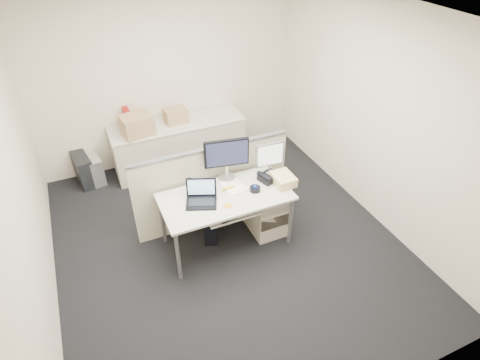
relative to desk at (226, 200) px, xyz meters
name	(u,v)px	position (x,y,z in m)	size (l,w,h in m)	color
floor	(227,242)	(0.00, 0.00, -0.67)	(4.00, 4.50, 0.01)	black
ceiling	(221,15)	(0.00, 0.00, 2.04)	(4.00, 4.50, 0.01)	white
wall_back	(167,77)	(0.00, 2.25, 0.69)	(4.00, 0.02, 2.70)	beige
wall_front	(357,317)	(0.00, -2.25, 0.69)	(4.00, 0.02, 2.70)	beige
wall_left	(17,197)	(-2.00, 0.00, 0.69)	(0.02, 4.50, 2.70)	beige
wall_right	(376,115)	(2.00, 0.00, 0.69)	(0.02, 4.50, 2.70)	beige
desk	(226,200)	(0.00, 0.00, 0.00)	(1.50, 0.75, 0.73)	silver
keyboard_tray	(232,212)	(0.00, -0.18, -0.04)	(0.62, 0.32, 0.02)	silver
drawer_pedestal	(265,208)	(0.55, 0.05, -0.34)	(0.40, 0.55, 0.65)	#BBB0A1
cubicle_partition	(212,187)	(0.00, 0.45, -0.11)	(2.00, 0.06, 1.10)	#BDB99C
back_counter	(179,145)	(0.00, 1.93, -0.30)	(2.00, 0.60, 0.72)	#BBB0A1
monitor_main	(227,159)	(0.15, 0.32, 0.33)	(0.53, 0.20, 0.53)	black
monitor_small	(270,159)	(0.65, 0.18, 0.28)	(0.36, 0.18, 0.44)	#B7B7BC
laptop	(201,194)	(-0.30, -0.02, 0.19)	(0.34, 0.25, 0.25)	black
trackball	(255,189)	(0.35, -0.05, 0.09)	(0.13, 0.13, 0.05)	black
desk_phone	(269,177)	(0.60, 0.08, 0.10)	(0.23, 0.19, 0.07)	black
paper_stack	(233,186)	(0.15, 0.12, 0.07)	(0.23, 0.29, 0.01)	white
sticky_pad	(228,206)	(-0.05, -0.18, 0.07)	(0.08, 0.08, 0.01)	#EEAD16
travel_mug	(190,187)	(-0.35, 0.22, 0.15)	(0.08, 0.08, 0.17)	black
banana	(228,188)	(0.08, 0.10, 0.09)	(0.18, 0.04, 0.04)	#FFFE2B
cellphone	(207,189)	(-0.15, 0.20, 0.07)	(0.06, 0.12, 0.02)	black
manila_folders	(283,179)	(0.72, -0.05, 0.12)	(0.23, 0.30, 0.11)	#E5CB7F
keyboard	(237,212)	(0.05, -0.22, -0.02)	(0.47, 0.17, 0.03)	black
pc_tower_desk	(209,224)	(-0.15, 0.20, -0.48)	(0.16, 0.40, 0.38)	black
pc_tower_spare_dark	(83,170)	(-1.45, 2.03, -0.43)	(0.20, 0.49, 0.46)	black
pc_tower_spare_silver	(94,168)	(-1.30, 2.03, -0.45)	(0.18, 0.45, 0.42)	#B7B7BC
cardboard_box_left	(137,126)	(-0.60, 1.81, 0.21)	(0.42, 0.32, 0.32)	tan
cardboard_box_right	(176,116)	(0.00, 1.96, 0.17)	(0.32, 0.25, 0.23)	tan
red_binder	(129,120)	(-0.68, 2.03, 0.21)	(0.08, 0.33, 0.31)	maroon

